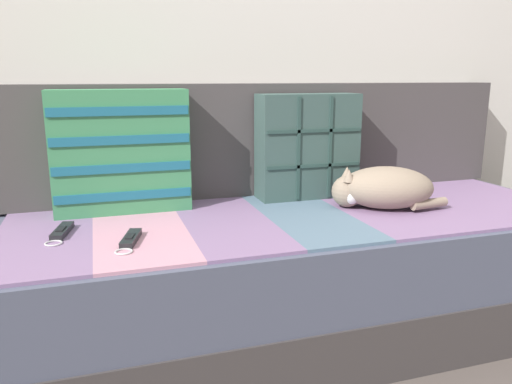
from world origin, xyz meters
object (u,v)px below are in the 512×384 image
Objects in this scene: couch at (300,271)px; game_remote_near at (130,239)px; throw_pillow_quilted at (307,146)px; sleeping_cat at (382,188)px; game_remote_far at (62,232)px; throw_pillow_striped at (121,152)px.

game_remote_near is at bearing -164.62° from couch.
throw_pillow_quilted is 0.33m from sleeping_cat.
throw_pillow_quilted reaches higher than couch.
couch is 10.48× the size of game_remote_far.
couch is 4.53× the size of throw_pillow_striped.
couch is at bearing 170.57° from sleeping_cat.
game_remote_far is at bearing 178.90° from sleeping_cat.
game_remote_near is 0.24m from game_remote_far.
couch is 0.42m from sleeping_cat.
game_remote_near is at bearing -35.48° from game_remote_far.
throw_pillow_striped is at bearing 49.03° from game_remote_far.
couch is 0.76m from throw_pillow_striped.
throw_pillow_striped is 0.36m from game_remote_far.
throw_pillow_quilted is 0.82m from game_remote_near.
throw_pillow_quilted is at bearing 126.53° from sleeping_cat.
sleeping_cat is 2.01× the size of game_remote_near.
couch is 5.22× the size of throw_pillow_quilted.
game_remote_near is (-0.60, -0.16, 0.24)m from couch.
sleeping_cat is (0.29, -0.05, 0.30)m from couch.
game_remote_far is (-0.79, -0.03, 0.24)m from couch.
sleeping_cat is 0.90m from game_remote_near.
game_remote_far is (-0.90, -0.23, -0.19)m from throw_pillow_quilted.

